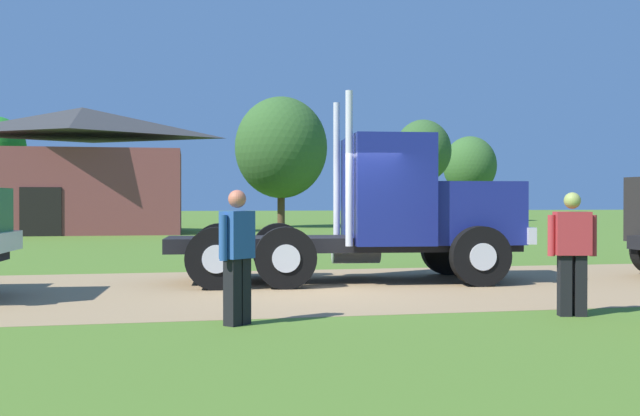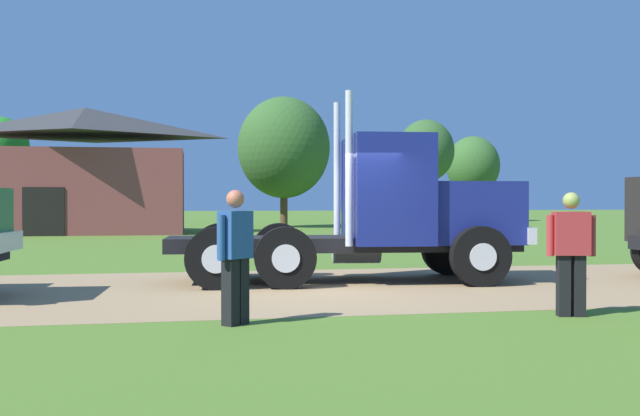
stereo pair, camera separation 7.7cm
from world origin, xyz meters
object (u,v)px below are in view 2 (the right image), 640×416
Objects in this scene: visitor_walking_mid at (235,252)px; shed_building at (85,173)px; visitor_standing_near at (571,248)px; truck_foreground_white at (391,214)px.

visitor_walking_mid is 29.05m from shed_building.
visitor_walking_mid reaches higher than visitor_standing_near.
visitor_standing_near is at bearing -76.72° from truck_foreground_white.
shed_building is at bearing 99.87° from visitor_walking_mid.
truck_foreground_white is 0.71× the size of shed_building.
shed_building reaches higher than truck_foreground_white.
truck_foreground_white is 4.14× the size of visitor_standing_near.
shed_building is (-9.63, 28.73, 2.02)m from visitor_standing_near.
visitor_walking_mid is at bearing -80.13° from shed_building.
visitor_standing_near is (1.16, -4.90, -0.39)m from truck_foreground_white.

